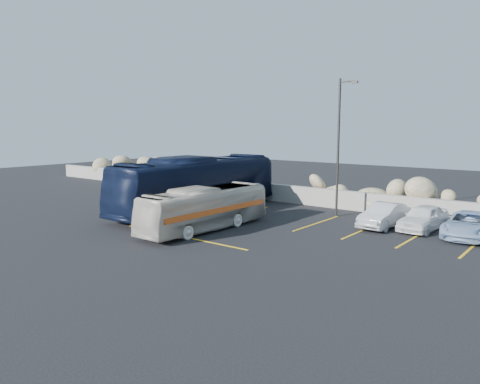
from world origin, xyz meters
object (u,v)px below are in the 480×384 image
Objects in this scene: lamppost at (339,144)px; vintage_bus at (205,208)px; car_a at (423,218)px; car_d at (469,225)px; car_b at (384,215)px; tour_coach at (197,184)px.

vintage_bus is (-3.73, -7.46, -3.18)m from lamppost.
car_a is 0.88× the size of car_d.
vintage_bus is 9.43m from car_b.
lamppost reaches higher than tour_coach.
car_a is 1.93m from car_b.
car_d is (7.34, -0.83, -3.69)m from lamppost.
car_a is at bearing 171.57° from car_d.
car_b is at bearing -178.73° from car_d.
vintage_bus is at bearing -153.11° from car_d.
car_d is (4.04, 0.37, -0.03)m from car_b.
car_b is (3.31, -1.20, -3.66)m from lamppost.
car_a is (5.15, -0.66, -3.64)m from lamppost.
lamppost reaches higher than car_d.
car_b is (7.04, 6.25, -0.49)m from vintage_bus.
lamppost is at bearing 163.43° from car_b.
car_d is at bearing 11.69° from tour_coach.
tour_coach is at bearing 138.85° from vintage_bus.
lamppost is 8.92m from vintage_bus.
vintage_bus is 12.91m from car_d.
tour_coach reaches higher than car_a.
tour_coach is at bearing -152.26° from lamppost.
vintage_bus is at bearing -42.36° from tour_coach.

